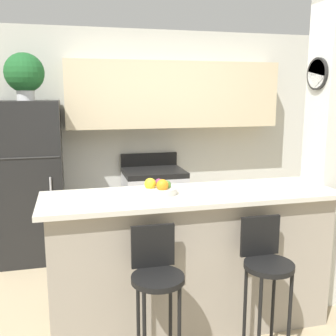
# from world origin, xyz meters

# --- Properties ---
(ground_plane) EXTENTS (14.00, 14.00, 0.00)m
(ground_plane) POSITION_xyz_m (0.00, 0.00, 0.00)
(ground_plane) COLOR tan
(wall_back) EXTENTS (5.60, 0.38, 2.55)m
(wall_back) POSITION_xyz_m (0.16, 2.03, 1.49)
(wall_back) COLOR silver
(wall_back) RESTS_ON ground_plane
(pillar_right) EXTENTS (0.38, 0.32, 2.55)m
(pillar_right) POSITION_xyz_m (1.26, 0.13, 1.28)
(pillar_right) COLOR silver
(pillar_right) RESTS_ON ground_plane
(counter_bar) EXTENTS (2.20, 0.65, 1.07)m
(counter_bar) POSITION_xyz_m (0.00, 0.00, 0.54)
(counter_bar) COLOR gray
(counter_bar) RESTS_ON ground_plane
(refrigerator) EXTENTS (0.67, 0.71, 1.73)m
(refrigerator) POSITION_xyz_m (-1.29, 1.71, 0.86)
(refrigerator) COLOR black
(refrigerator) RESTS_ON ground_plane
(stove_range) EXTENTS (0.71, 0.61, 1.07)m
(stove_range) POSITION_xyz_m (0.09, 1.76, 0.46)
(stove_range) COLOR silver
(stove_range) RESTS_ON ground_plane
(bar_stool_left) EXTENTS (0.33, 0.33, 0.98)m
(bar_stool_left) POSITION_xyz_m (-0.38, -0.47, 0.65)
(bar_stool_left) COLOR black
(bar_stool_left) RESTS_ON ground_plane
(bar_stool_right) EXTENTS (0.33, 0.33, 0.98)m
(bar_stool_right) POSITION_xyz_m (0.38, -0.47, 0.65)
(bar_stool_right) COLOR black
(bar_stool_right) RESTS_ON ground_plane
(potted_plant_on_fridge) EXTENTS (0.41, 0.41, 0.49)m
(potted_plant_on_fridge) POSITION_xyz_m (-1.29, 1.71, 2.00)
(potted_plant_on_fridge) COLOR silver
(potted_plant_on_fridge) RESTS_ON refrigerator
(fruit_bowl) EXTENTS (0.27, 0.27, 0.12)m
(fruit_bowl) POSITION_xyz_m (-0.25, 0.02, 1.12)
(fruit_bowl) COLOR silver
(fruit_bowl) RESTS_ON counter_bar
(trash_bin) EXTENTS (0.28, 0.28, 0.38)m
(trash_bin) POSITION_xyz_m (-0.73, 1.46, 0.19)
(trash_bin) COLOR #59595B
(trash_bin) RESTS_ON ground_plane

